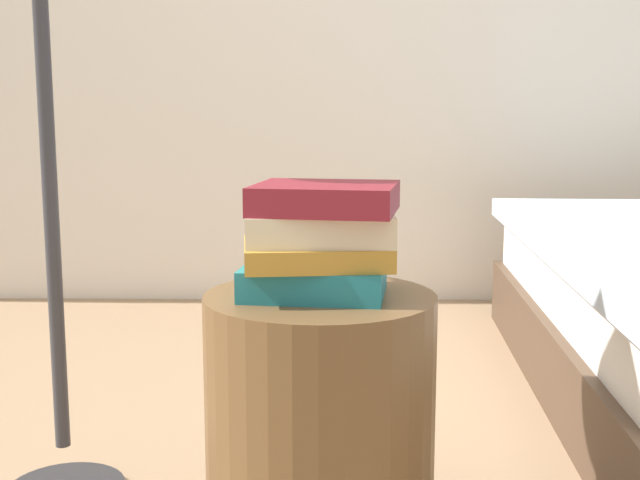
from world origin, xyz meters
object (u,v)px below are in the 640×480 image
object	(u,v)px
book_teal	(315,279)
book_ochre	(316,253)
book_maroon	(326,198)
book_cream	(322,226)
side_table	(320,422)

from	to	relation	value
book_teal	book_ochre	bearing A→B (deg)	-45.38
book_maroon	book_ochre	bearing A→B (deg)	175.37
book_teal	book_maroon	xyz separation A→B (m)	(0.02, -0.01, 0.14)
book_teal	book_cream	world-z (taller)	book_cream
book_teal	book_ochre	size ratio (longest dim) A/B	0.98
book_ochre	side_table	bearing A→B (deg)	-17.27
book_ochre	book_cream	xyz separation A→B (m)	(0.01, 0.01, 0.05)
side_table	book_ochre	xyz separation A→B (m)	(-0.01, 0.00, 0.31)
book_teal	book_ochre	xyz separation A→B (m)	(0.00, -0.00, 0.05)
side_table	book_cream	size ratio (longest dim) A/B	1.90
book_cream	book_maroon	distance (m)	0.05
book_ochre	book_maroon	world-z (taller)	book_maroon
book_cream	book_teal	bearing A→B (deg)	-154.01
book_ochre	book_teal	bearing A→B (deg)	121.83
book_ochre	book_maroon	xyz separation A→B (m)	(0.02, -0.00, 0.10)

